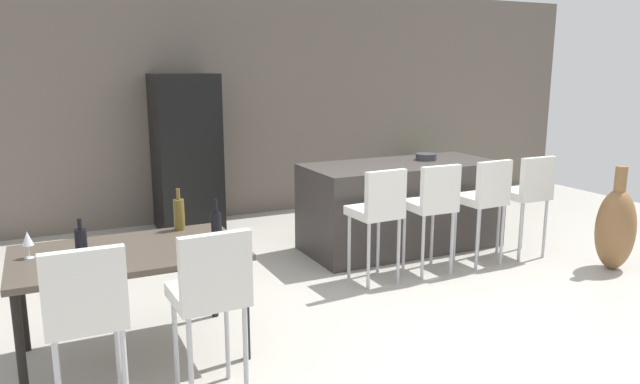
{
  "coord_description": "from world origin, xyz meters",
  "views": [
    {
      "loc": [
        -2.7,
        -4.22,
        1.92
      ],
      "look_at": [
        -0.53,
        0.32,
        0.85
      ],
      "focal_mm": 33.27,
      "sensor_mm": 36.0,
      "label": 1
    }
  ],
  "objects_px": {
    "dining_table": "(129,260)",
    "wine_bottle_corner": "(179,214)",
    "dining_chair_near": "(86,310)",
    "dining_chair_far": "(211,289)",
    "kitchen_island": "(401,206)",
    "bar_chair_middle": "(433,202)",
    "potted_plant": "(426,175)",
    "fruit_bowl": "(426,157)",
    "bar_chair_far": "(529,190)",
    "refrigerator": "(186,153)",
    "bar_chair_right": "(485,196)",
    "bar_chair_left": "(378,208)",
    "wine_bottle_left": "(217,230)",
    "floor_vase": "(616,228)",
    "wine_bottle_right": "(81,245)",
    "wine_glass_middle": "(27,239)"
  },
  "relations": [
    {
      "from": "kitchen_island",
      "to": "wine_bottle_right",
      "type": "relative_size",
      "value": 7.45
    },
    {
      "from": "dining_table",
      "to": "wine_bottle_corner",
      "type": "bearing_deg",
      "value": 40.75
    },
    {
      "from": "bar_chair_middle",
      "to": "kitchen_island",
      "type": "bearing_deg",
      "value": 76.1
    },
    {
      "from": "kitchen_island",
      "to": "wine_bottle_left",
      "type": "xyz_separation_m",
      "value": [
        -2.44,
        -1.52,
        0.41
      ]
    },
    {
      "from": "refrigerator",
      "to": "dining_table",
      "type": "bearing_deg",
      "value": -109.83
    },
    {
      "from": "wine_bottle_left",
      "to": "fruit_bowl",
      "type": "height_order",
      "value": "wine_bottle_left"
    },
    {
      "from": "bar_chair_middle",
      "to": "wine_bottle_left",
      "type": "height_order",
      "value": "wine_bottle_left"
    },
    {
      "from": "bar_chair_left",
      "to": "refrigerator",
      "type": "distance_m",
      "value": 2.8
    },
    {
      "from": "bar_chair_right",
      "to": "potted_plant",
      "type": "xyz_separation_m",
      "value": [
        1.15,
        2.56,
        -0.31
      ]
    },
    {
      "from": "wine_glass_middle",
      "to": "potted_plant",
      "type": "relative_size",
      "value": 0.26
    },
    {
      "from": "floor_vase",
      "to": "wine_bottle_left",
      "type": "bearing_deg",
      "value": -179.47
    },
    {
      "from": "dining_chair_near",
      "to": "dining_chair_far",
      "type": "relative_size",
      "value": 1.0
    },
    {
      "from": "fruit_bowl",
      "to": "bar_chair_far",
      "type": "bearing_deg",
      "value": -56.32
    },
    {
      "from": "bar_chair_far",
      "to": "dining_table",
      "type": "height_order",
      "value": "bar_chair_far"
    },
    {
      "from": "dining_chair_near",
      "to": "wine_bottle_corner",
      "type": "bearing_deg",
      "value": 57.51
    },
    {
      "from": "bar_chair_middle",
      "to": "dining_table",
      "type": "relative_size",
      "value": 0.72
    },
    {
      "from": "kitchen_island",
      "to": "potted_plant",
      "type": "xyz_separation_m",
      "value": [
        1.55,
        1.72,
        -0.07
      ]
    },
    {
      "from": "bar_chair_far",
      "to": "wine_bottle_left",
      "type": "height_order",
      "value": "wine_bottle_left"
    },
    {
      "from": "bar_chair_left",
      "to": "dining_chair_near",
      "type": "relative_size",
      "value": 1.0
    },
    {
      "from": "refrigerator",
      "to": "floor_vase",
      "type": "bearing_deg",
      "value": -43.77
    },
    {
      "from": "wine_bottle_left",
      "to": "fruit_bowl",
      "type": "xyz_separation_m",
      "value": [
        2.79,
        1.59,
        0.08
      ]
    },
    {
      "from": "bar_chair_middle",
      "to": "potted_plant",
      "type": "height_order",
      "value": "bar_chair_middle"
    },
    {
      "from": "dining_table",
      "to": "dining_chair_near",
      "type": "distance_m",
      "value": 0.87
    },
    {
      "from": "bar_chair_middle",
      "to": "potted_plant",
      "type": "relative_size",
      "value": 1.59
    },
    {
      "from": "refrigerator",
      "to": "bar_chair_far",
      "type": "bearing_deg",
      "value": -42.08
    },
    {
      "from": "bar_chair_middle",
      "to": "dining_chair_near",
      "type": "bearing_deg",
      "value": -157.72
    },
    {
      "from": "dining_chair_near",
      "to": "refrigerator",
      "type": "bearing_deg",
      "value": 69.71
    },
    {
      "from": "kitchen_island",
      "to": "refrigerator",
      "type": "height_order",
      "value": "refrigerator"
    },
    {
      "from": "bar_chair_middle",
      "to": "wine_bottle_right",
      "type": "distance_m",
      "value": 3.12
    },
    {
      "from": "dining_chair_far",
      "to": "kitchen_island",
      "type": "bearing_deg",
      "value": 38.55
    },
    {
      "from": "bar_chair_right",
      "to": "dining_table",
      "type": "relative_size",
      "value": 0.72
    },
    {
      "from": "dining_chair_near",
      "to": "fruit_bowl",
      "type": "bearing_deg",
      "value": 30.81
    },
    {
      "from": "dining_chair_far",
      "to": "potted_plant",
      "type": "xyz_separation_m",
      "value": [
        4.2,
        3.83,
        -0.31
      ]
    },
    {
      "from": "wine_bottle_left",
      "to": "floor_vase",
      "type": "xyz_separation_m",
      "value": [
        3.91,
        0.04,
        -0.47
      ]
    },
    {
      "from": "kitchen_island",
      "to": "wine_bottle_left",
      "type": "distance_m",
      "value": 2.9
    },
    {
      "from": "dining_chair_near",
      "to": "wine_bottle_left",
      "type": "bearing_deg",
      "value": 34.49
    },
    {
      "from": "dining_table",
      "to": "fruit_bowl",
      "type": "distance_m",
      "value": 3.61
    },
    {
      "from": "wine_glass_middle",
      "to": "fruit_bowl",
      "type": "relative_size",
      "value": 0.78
    },
    {
      "from": "fruit_bowl",
      "to": "potted_plant",
      "type": "xyz_separation_m",
      "value": [
        1.2,
        1.65,
        -0.56
      ]
    },
    {
      "from": "bar_chair_middle",
      "to": "bar_chair_right",
      "type": "distance_m",
      "value": 0.61
    },
    {
      "from": "bar_chair_far",
      "to": "dining_table",
      "type": "distance_m",
      "value": 3.97
    },
    {
      "from": "wine_bottle_right",
      "to": "wine_bottle_corner",
      "type": "xyz_separation_m",
      "value": [
        0.71,
        0.5,
        0.01
      ]
    },
    {
      "from": "potted_plant",
      "to": "bar_chair_far",
      "type": "bearing_deg",
      "value": -103.05
    },
    {
      "from": "dining_table",
      "to": "bar_chair_left",
      "type": "bearing_deg",
      "value": 11.91
    },
    {
      "from": "bar_chair_right",
      "to": "fruit_bowl",
      "type": "height_order",
      "value": "bar_chair_right"
    },
    {
      "from": "bar_chair_right",
      "to": "potted_plant",
      "type": "height_order",
      "value": "bar_chair_right"
    },
    {
      "from": "fruit_bowl",
      "to": "wine_bottle_right",
      "type": "bearing_deg",
      "value": -157.27
    },
    {
      "from": "kitchen_island",
      "to": "bar_chair_right",
      "type": "distance_m",
      "value": 0.96
    },
    {
      "from": "wine_bottle_corner",
      "to": "bar_chair_far",
      "type": "bearing_deg",
      "value": 1.65
    },
    {
      "from": "bar_chair_far",
      "to": "wine_glass_middle",
      "type": "relative_size",
      "value": 6.03
    }
  ]
}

